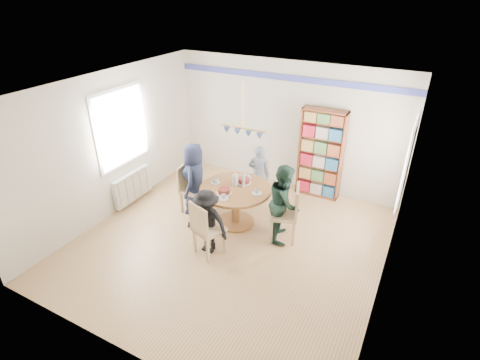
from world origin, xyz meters
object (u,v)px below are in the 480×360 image
Objects in this scene: chair_right at (289,211)px; person_right at (284,203)px; bookshelf at (321,155)px; chair_far at (258,177)px; dining_table at (236,197)px; chair_near at (205,227)px; person_far at (259,174)px; person_left at (195,179)px; person_near at (207,222)px; radiator at (133,186)px; chair_left at (189,186)px.

person_right reaches higher than chair_right.
chair_right is 0.55× the size of bookshelf.
chair_far is 0.60× the size of person_right.
dining_table is 1.05m from chair_near.
person_far reaches higher than chair_far.
chair_near is 2.00m from person_far.
chair_near is at bearing 121.67° from person_right.
chair_right is at bearing 73.51° from person_left.
bookshelf reaches higher than chair_far.
dining_table is 0.94m from person_near.
person_near is at bearing 103.75° from chair_near.
person_near is at bearing -16.49° from radiator.
chair_near is at bearing -75.89° from person_near.
chair_right is 1.23× the size of chair_far.
chair_far is at bearing 91.03° from chair_near.
person_left reaches higher than person_near.
chair_left is at bearing -179.62° from dining_table.
radiator is 0.96× the size of chair_right.
chair_left is at bearing 25.24° from person_far.
bookshelf reaches higher than person_left.
chair_far is (0.99, 1.07, -0.07)m from chair_left.
radiator is at bearing 163.87° from person_near.
person_right is 1.76m from bookshelf.
bookshelf is (1.03, 2.80, 0.37)m from chair_near.
chair_left is 2.73m from bookshelf.
chair_far is 1.35m from bookshelf.
chair_left is 0.80× the size of person_far.
chair_right is (1.04, 0.00, 0.01)m from dining_table.
person_left reaches higher than person_right.
dining_table is at bearing 90.14° from chair_near.
chair_far is 1.45m from person_right.
chair_left is at bearing -132.74° from chair_far.
person_right is 1.36m from person_near.
chair_far is 0.59× the size of person_left.
person_right is at bearing 0.57° from chair_left.
chair_right is 0.74× the size of person_right.
person_far reaches higher than dining_table.
person_near is (-0.02, -0.94, 0.02)m from dining_table.
person_right reaches higher than chair_left.
person_right is at bearing -46.98° from chair_far.
person_far is (-0.92, 0.94, -0.09)m from person_right.
chair_near is at bearing -88.97° from chair_far.
person_right is 0.75× the size of bookshelf.
chair_far is 2.00m from person_near.
person_near is at bearing -111.40° from bookshelf.
radiator is 1.25m from chair_left.
person_far is at bearing 27.59° from person_right.
dining_table is 1.12× the size of person_near.
person_right is (3.17, 0.30, 0.35)m from radiator.
chair_far is at bearing 31.57° from radiator.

